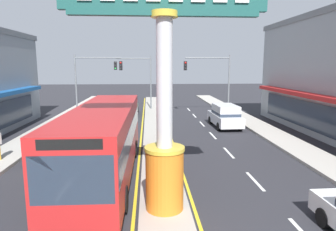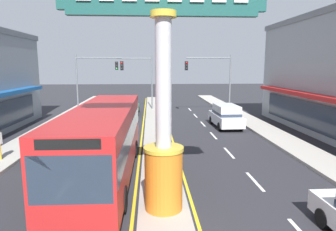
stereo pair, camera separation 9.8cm
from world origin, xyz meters
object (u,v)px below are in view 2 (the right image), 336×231
at_px(sedan_mid_left_lane, 55,143).
at_px(bus_far_left_oncoming, 104,138).
at_px(traffic_light_left_side, 94,74).
at_px(district_sign, 163,105).
at_px(traffic_light_median_far, 139,74).
at_px(suv_near_left_lane, 226,116).
at_px(sedan_near_right_lane, 130,107).
at_px(traffic_light_right_side, 214,74).

xyz_separation_m(sedan_mid_left_lane, bus_far_left_oncoming, (3.30, -3.41, 1.08)).
bearing_deg(traffic_light_left_side, district_sign, -73.81).
bearing_deg(district_sign, bus_far_left_oncoming, 125.97).
relative_size(traffic_light_median_far, suv_near_left_lane, 1.33).
bearing_deg(sedan_near_right_lane, suv_near_left_lane, -40.98).
distance_m(traffic_light_left_side, sedan_near_right_lane, 5.00).
height_order(district_sign, suv_near_left_lane, district_sign).
bearing_deg(suv_near_left_lane, traffic_light_right_side, 87.52).
bearing_deg(bus_far_left_oncoming, traffic_light_median_far, 87.72).
relative_size(suv_near_left_lane, sedan_mid_left_lane, 1.07).
xyz_separation_m(suv_near_left_lane, bus_far_left_oncoming, (-8.41, -10.72, 0.88)).
distance_m(district_sign, traffic_light_left_side, 22.01).
bearing_deg(sedan_near_right_lane, bus_far_left_oncoming, -90.00).
bearing_deg(district_sign, traffic_light_right_side, 73.54).
xyz_separation_m(traffic_light_right_side, traffic_light_median_far, (-7.85, 3.69, -0.05)).
relative_size(district_sign, traffic_light_right_side, 1.28).
bearing_deg(bus_far_left_oncoming, sedan_mid_left_lane, 134.04).
xyz_separation_m(traffic_light_left_side, traffic_light_median_far, (4.42, 3.33, -0.05)).
relative_size(sedan_near_right_lane, bus_far_left_oncoming, 0.38).
bearing_deg(sedan_mid_left_lane, district_sign, -49.82).
bearing_deg(sedan_mid_left_lane, traffic_light_left_side, 91.15).
height_order(traffic_light_right_side, sedan_near_right_lane, traffic_light_right_side).
bearing_deg(traffic_light_left_side, sedan_near_right_lane, 6.45).
bearing_deg(sedan_near_right_lane, sedan_mid_left_lane, -102.73).
height_order(district_sign, traffic_light_median_far, district_sign).
relative_size(district_sign, traffic_light_median_far, 1.28).
distance_m(traffic_light_left_side, bus_far_left_oncoming, 18.13).
distance_m(traffic_light_right_side, suv_near_left_lane, 7.31).
height_order(traffic_light_left_side, bus_far_left_oncoming, traffic_light_left_side).
xyz_separation_m(district_sign, traffic_light_median_far, (-1.72, 24.46, 0.37)).
distance_m(traffic_light_median_far, bus_far_left_oncoming, 21.09).
height_order(traffic_light_right_side, bus_far_left_oncoming, traffic_light_right_side).
height_order(traffic_light_right_side, suv_near_left_lane, traffic_light_right_side).
distance_m(suv_near_left_lane, bus_far_left_oncoming, 13.65).
distance_m(traffic_light_left_side, sedan_mid_left_lane, 14.62).
height_order(traffic_light_right_side, traffic_light_median_far, same).
bearing_deg(sedan_mid_left_lane, bus_far_left_oncoming, -45.96).
bearing_deg(traffic_light_median_far, traffic_light_right_side, -25.16).
relative_size(traffic_light_median_far, bus_far_left_oncoming, 0.55).
bearing_deg(district_sign, sedan_near_right_lane, 96.76).
relative_size(sedan_near_right_lane, suv_near_left_lane, 0.93).
bearing_deg(district_sign, sedan_mid_left_lane, 130.18).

